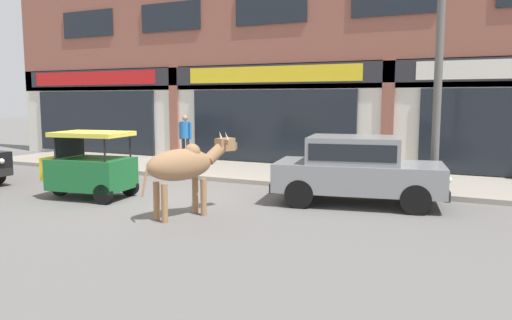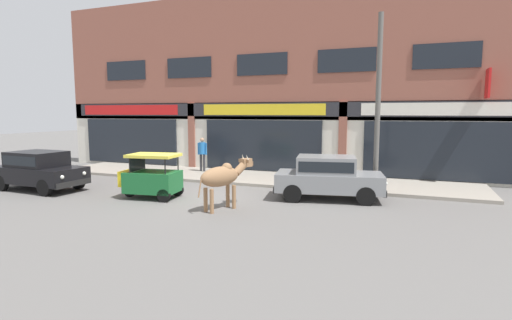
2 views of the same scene
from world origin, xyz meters
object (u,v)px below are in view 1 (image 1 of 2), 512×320
motorcycle_1 (365,166)px  auto_rickshaw (89,169)px  car_1 (357,167)px  pedestrian (185,133)px  motorcycle_0 (326,163)px  utility_pole (439,55)px  cow (184,165)px

motorcycle_1 → auto_rickshaw: bearing=-139.4°
car_1 → motorcycle_1: car_1 is taller
pedestrian → motorcycle_1: bearing=-8.8°
auto_rickshaw → motorcycle_0: (4.15, 4.60, -0.15)m
motorcycle_0 → pedestrian: size_ratio=1.13×
auto_rickshaw → utility_pole: (7.08, 3.49, 2.56)m
pedestrian → utility_pole: bearing=-13.7°
car_1 → auto_rickshaw: bearing=-160.5°
car_1 → motorcycle_0: car_1 is taller
motorcycle_1 → pedestrian: size_ratio=1.12×
motorcycle_1 → cow: bearing=-113.7°
car_1 → pedestrian: 7.55m
auto_rickshaw → pedestrian: (-1.04, 5.47, 0.44)m
cow → motorcycle_1: 5.58m
motorcycle_1 → car_1: bearing=-80.4°
car_1 → auto_rickshaw: size_ratio=1.84×
auto_rickshaw → motorcycle_0: bearing=47.9°
auto_rickshaw → motorcycle_1: bearing=40.6°
cow → motorcycle_1: cow is taller
auto_rickshaw → motorcycle_0: 6.20m
motorcycle_1 → utility_pole: size_ratio=0.29×
car_1 → motorcycle_0: (-1.51, 2.59, -0.31)m
car_1 → pedestrian: size_ratio=2.38×
cow → motorcycle_0: bearing=77.6°
motorcycle_0 → cow: bearing=-102.4°
cow → motorcycle_0: size_ratio=1.11×
cow → pedestrian: pedestrian is taller
motorcycle_1 → utility_pole: 3.43m
motorcycle_0 → utility_pole: (2.93, -1.11, 2.71)m
car_1 → motorcycle_1: (-0.42, 2.49, -0.31)m
auto_rickshaw → pedestrian: pedestrian is taller
motorcycle_0 → utility_pole: bearing=-20.8°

